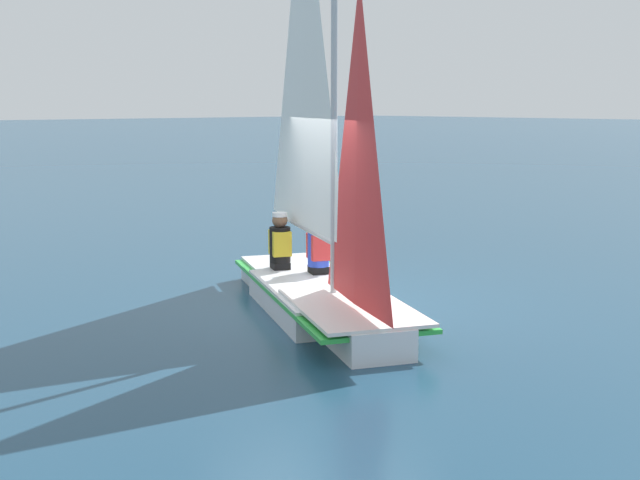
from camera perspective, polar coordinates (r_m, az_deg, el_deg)
ground_plane at (r=10.49m, az=-0.00°, el=-5.15°), size 260.00×260.00×0.00m
sailboat_main at (r=10.32m, az=-0.09°, el=0.35°), size 3.06×4.64×5.95m
sailor_helm at (r=11.11m, az=-0.11°, el=-1.02°), size 0.40×0.42×1.16m
sailor_crew at (r=11.42m, az=-2.86°, el=-0.68°), size 0.40×0.42×1.16m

